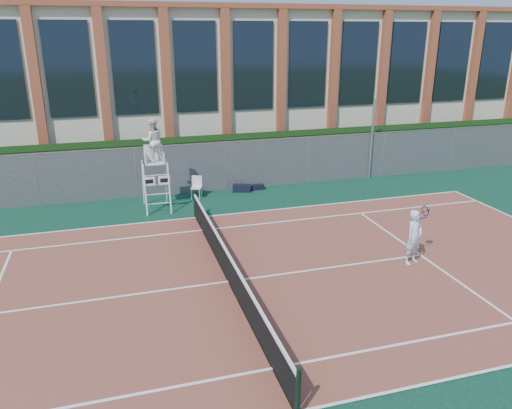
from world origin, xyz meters
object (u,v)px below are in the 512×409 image
object	(u,v)px
umpire_chair	(153,143)
plastic_chair	(197,185)
tennis_player	(414,237)
steel_pole	(372,139)

from	to	relation	value
umpire_chair	plastic_chair	bearing A→B (deg)	28.50
umpire_chair	tennis_player	size ratio (longest dim) A/B	2.15
steel_pole	umpire_chair	bearing A→B (deg)	-171.12
umpire_chair	plastic_chair	size ratio (longest dim) A/B	3.93
steel_pole	plastic_chair	size ratio (longest dim) A/B	4.06
steel_pole	tennis_player	bearing A→B (deg)	-110.73
plastic_chair	tennis_player	xyz separation A→B (m)	(5.31, -8.43, 0.33)
tennis_player	umpire_chair	bearing A→B (deg)	133.73
umpire_chair	plastic_chair	distance (m)	3.00
umpire_chair	plastic_chair	xyz separation A→B (m)	(1.81, 0.98, -2.17)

